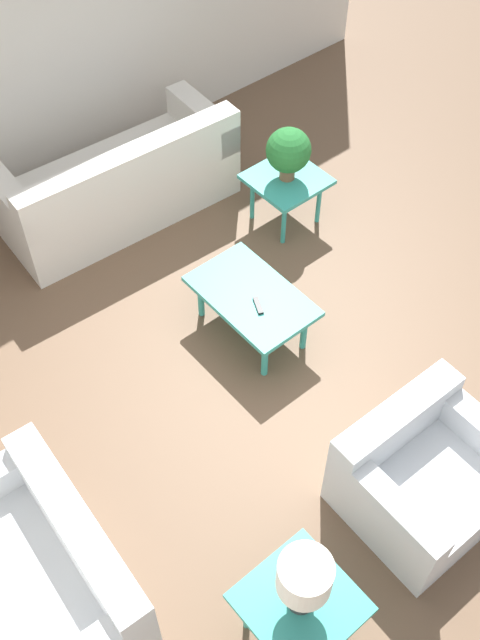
{
  "coord_description": "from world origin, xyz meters",
  "views": [
    {
      "loc": [
        -2.32,
        2.43,
        4.57
      ],
      "look_at": [
        0.22,
        0.3,
        0.55
      ],
      "focal_mm": 42.0,
      "sensor_mm": 36.0,
      "label": 1
    }
  ],
  "objects": [
    {
      "name": "side_table_lamp",
      "position": [
        -1.46,
        1.29,
        0.41
      ],
      "size": [
        0.6,
        0.6,
        0.47
      ],
      "color": "teal",
      "rests_on": "ground_plane"
    },
    {
      "name": "potted_plant",
      "position": [
        1.2,
        -1.04,
        0.75
      ],
      "size": [
        0.37,
        0.37,
        0.47
      ],
      "color": "brown",
      "rests_on": "side_table_plant"
    },
    {
      "name": "remote_control",
      "position": [
        0.31,
        0.05,
        0.43
      ],
      "size": [
        0.16,
        0.1,
        0.02
      ],
      "color": "black",
      "rests_on": "coffee_table"
    },
    {
      "name": "table_lamp",
      "position": [
        -1.46,
        1.29,
        0.79
      ],
      "size": [
        0.29,
        0.29,
        0.48
      ],
      "color": "#333333",
      "rests_on": "side_table_lamp"
    },
    {
      "name": "sofa",
      "position": [
        2.18,
        0.01,
        0.33
      ],
      "size": [
        0.97,
        2.08,
        0.87
      ],
      "rotation": [
        0.0,
        0.0,
        1.51
      ],
      "color": "silver",
      "rests_on": "ground_plane"
    },
    {
      "name": "ground_plane",
      "position": [
        0.0,
        0.0,
        0.0
      ],
      "size": [
        14.0,
        14.0,
        0.0
      ],
      "primitive_type": "plane",
      "color": "brown"
    },
    {
      "name": "coffee_table",
      "position": [
        0.43,
        0.01,
        0.37
      ],
      "size": [
        0.95,
        0.59,
        0.42
      ],
      "color": "teal",
      "rests_on": "ground_plane"
    },
    {
      "name": "side_table_plant",
      "position": [
        1.2,
        -1.04,
        0.41
      ],
      "size": [
        0.6,
        0.6,
        0.47
      ],
      "color": "teal",
      "rests_on": "ground_plane"
    },
    {
      "name": "armchair",
      "position": [
        -1.33,
        0.1,
        0.28
      ],
      "size": [
        0.89,
        1.0,
        0.71
      ],
      "rotation": [
        0.0,
        0.0,
        -1.6
      ],
      "color": "silver",
      "rests_on": "ground_plane"
    },
    {
      "name": "loveseat",
      "position": [
        -0.35,
        2.28,
        0.27
      ],
      "size": [
        1.42,
        0.94,
        0.71
      ],
      "rotation": [
        0.0,
        0.0,
        3.08
      ],
      "color": "silver",
      "rests_on": "ground_plane"
    },
    {
      "name": "wall_right",
      "position": [
        3.06,
        0.0,
        1.35
      ],
      "size": [
        0.12,
        7.2,
        2.7
      ],
      "color": "silver",
      "rests_on": "ground_plane"
    }
  ]
}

